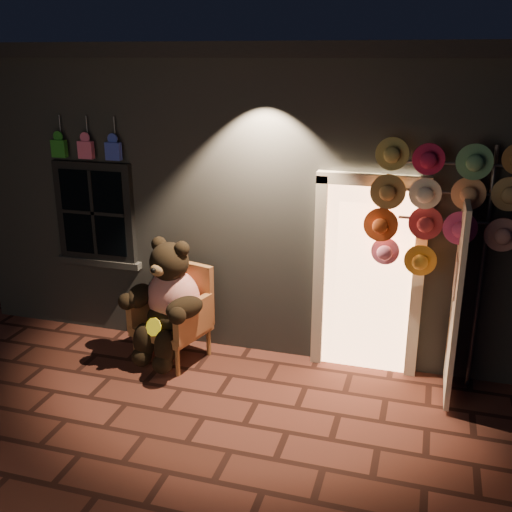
% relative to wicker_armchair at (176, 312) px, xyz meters
% --- Properties ---
extents(ground, '(60.00, 60.00, 0.00)m').
position_rel_wicker_armchair_xyz_m(ground, '(0.75, -1.11, -0.54)').
color(ground, brown).
rests_on(ground, ground).
extents(shop_building, '(7.30, 5.95, 3.51)m').
position_rel_wicker_armchair_xyz_m(shop_building, '(0.75, 2.88, 1.19)').
color(shop_building, slate).
rests_on(shop_building, ground).
extents(wicker_armchair, '(0.89, 0.84, 1.09)m').
position_rel_wicker_armchair_xyz_m(wicker_armchair, '(0.00, 0.00, 0.00)').
color(wicker_armchair, olive).
rests_on(wicker_armchair, ground).
extents(teddy_bear, '(0.99, 0.89, 1.40)m').
position_rel_wicker_armchair_xyz_m(teddy_bear, '(-0.02, -0.14, 0.18)').
color(teddy_bear, red).
rests_on(teddy_bear, ground).
extents(hat_rack, '(1.44, 0.22, 2.55)m').
position_rel_wicker_armchair_xyz_m(hat_rack, '(2.77, 0.17, 1.41)').
color(hat_rack, '#59595E').
rests_on(hat_rack, ground).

